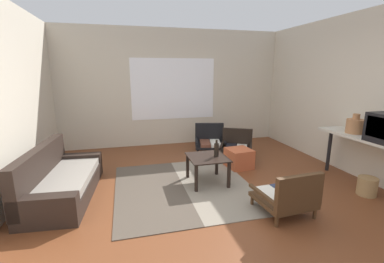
{
  "coord_description": "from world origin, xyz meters",
  "views": [
    {
      "loc": [
        -1.14,
        -3.16,
        1.75
      ],
      "look_at": [
        -0.07,
        1.0,
        0.75
      ],
      "focal_mm": 24.52,
      "sensor_mm": 36.0,
      "label": 1
    }
  ],
  "objects_px": {
    "coffee_table": "(207,162)",
    "glass_bottle": "(216,150)",
    "couch": "(60,182)",
    "wicker_basket": "(367,186)",
    "armchair_by_window": "(210,140)",
    "armchair_striped_foreground": "(288,196)",
    "console_shelf": "(372,143)",
    "armchair_corner": "(237,145)",
    "clay_vase": "(355,126)",
    "ottoman_orange": "(239,158)"
  },
  "relations": [
    {
      "from": "ottoman_orange",
      "to": "console_shelf",
      "type": "bearing_deg",
      "value": -41.41
    },
    {
      "from": "couch",
      "to": "glass_bottle",
      "type": "relative_size",
      "value": 6.61
    },
    {
      "from": "armchair_corner",
      "to": "console_shelf",
      "type": "xyz_separation_m",
      "value": [
        1.28,
        -1.88,
        0.46
      ]
    },
    {
      "from": "armchair_striped_foreground",
      "to": "clay_vase",
      "type": "distance_m",
      "value": 1.86
    },
    {
      "from": "coffee_table",
      "to": "ottoman_orange",
      "type": "distance_m",
      "value": 0.95
    },
    {
      "from": "armchair_by_window",
      "to": "wicker_basket",
      "type": "height_order",
      "value": "armchair_by_window"
    },
    {
      "from": "armchair_striped_foreground",
      "to": "console_shelf",
      "type": "bearing_deg",
      "value": 12.81
    },
    {
      "from": "armchair_striped_foreground",
      "to": "ottoman_orange",
      "type": "bearing_deg",
      "value": 85.98
    },
    {
      "from": "wicker_basket",
      "to": "coffee_table",
      "type": "bearing_deg",
      "value": 155.06
    },
    {
      "from": "armchair_by_window",
      "to": "armchair_striped_foreground",
      "type": "bearing_deg",
      "value": -88.15
    },
    {
      "from": "coffee_table",
      "to": "armchair_corner",
      "type": "bearing_deg",
      "value": 47.81
    },
    {
      "from": "armchair_striped_foreground",
      "to": "console_shelf",
      "type": "xyz_separation_m",
      "value": [
        1.6,
        0.36,
        0.46
      ]
    },
    {
      "from": "armchair_by_window",
      "to": "clay_vase",
      "type": "relative_size",
      "value": 2.48
    },
    {
      "from": "armchair_by_window",
      "to": "console_shelf",
      "type": "relative_size",
      "value": 0.45
    },
    {
      "from": "armchair_corner",
      "to": "clay_vase",
      "type": "bearing_deg",
      "value": -50.55
    },
    {
      "from": "couch",
      "to": "armchair_corner",
      "type": "relative_size",
      "value": 2.2
    },
    {
      "from": "coffee_table",
      "to": "clay_vase",
      "type": "bearing_deg",
      "value": -11.95
    },
    {
      "from": "ottoman_orange",
      "to": "console_shelf",
      "type": "xyz_separation_m",
      "value": [
        1.49,
        -1.31,
        0.54
      ]
    },
    {
      "from": "coffee_table",
      "to": "armchair_striped_foreground",
      "type": "xyz_separation_m",
      "value": [
        0.66,
        -1.16,
        -0.1
      ]
    },
    {
      "from": "couch",
      "to": "armchair_striped_foreground",
      "type": "height_order",
      "value": "couch"
    },
    {
      "from": "wicker_basket",
      "to": "armchair_corner",
      "type": "bearing_deg",
      "value": 118.55
    },
    {
      "from": "console_shelf",
      "to": "clay_vase",
      "type": "distance_m",
      "value": 0.38
    },
    {
      "from": "wicker_basket",
      "to": "clay_vase",
      "type": "bearing_deg",
      "value": 71.74
    },
    {
      "from": "coffee_table",
      "to": "armchair_striped_foreground",
      "type": "height_order",
      "value": "armchair_striped_foreground"
    },
    {
      "from": "armchair_by_window",
      "to": "armchair_corner",
      "type": "bearing_deg",
      "value": -51.65
    },
    {
      "from": "armchair_by_window",
      "to": "armchair_corner",
      "type": "height_order",
      "value": "armchair_by_window"
    },
    {
      "from": "armchair_corner",
      "to": "wicker_basket",
      "type": "height_order",
      "value": "armchair_corner"
    },
    {
      "from": "armchair_striped_foreground",
      "to": "glass_bottle",
      "type": "height_order",
      "value": "glass_bottle"
    },
    {
      "from": "coffee_table",
      "to": "glass_bottle",
      "type": "height_order",
      "value": "glass_bottle"
    },
    {
      "from": "couch",
      "to": "wicker_basket",
      "type": "height_order",
      "value": "couch"
    },
    {
      "from": "armchair_by_window",
      "to": "wicker_basket",
      "type": "relative_size",
      "value": 2.86
    },
    {
      "from": "armchair_striped_foreground",
      "to": "wicker_basket",
      "type": "height_order",
      "value": "armchair_striped_foreground"
    },
    {
      "from": "armchair_corner",
      "to": "glass_bottle",
      "type": "relative_size",
      "value": 3.01
    },
    {
      "from": "armchair_by_window",
      "to": "console_shelf",
      "type": "xyz_separation_m",
      "value": [
        1.69,
        -2.4,
        0.46
      ]
    },
    {
      "from": "couch",
      "to": "glass_bottle",
      "type": "bearing_deg",
      "value": -2.31
    },
    {
      "from": "armchair_by_window",
      "to": "glass_bottle",
      "type": "height_order",
      "value": "glass_bottle"
    },
    {
      "from": "armchair_by_window",
      "to": "glass_bottle",
      "type": "relative_size",
      "value": 2.82
    },
    {
      "from": "coffee_table",
      "to": "armchair_by_window",
      "type": "distance_m",
      "value": 1.7
    },
    {
      "from": "coffee_table",
      "to": "glass_bottle",
      "type": "distance_m",
      "value": 0.24
    },
    {
      "from": "ottoman_orange",
      "to": "glass_bottle",
      "type": "xyz_separation_m",
      "value": [
        -0.64,
        -0.53,
        0.37
      ]
    },
    {
      "from": "glass_bottle",
      "to": "wicker_basket",
      "type": "bearing_deg",
      "value": -26.03
    },
    {
      "from": "clay_vase",
      "to": "glass_bottle",
      "type": "height_order",
      "value": "clay_vase"
    },
    {
      "from": "wicker_basket",
      "to": "ottoman_orange",
      "type": "bearing_deg",
      "value": 131.63
    },
    {
      "from": "glass_bottle",
      "to": "armchair_corner",
      "type": "bearing_deg",
      "value": 52.64
    },
    {
      "from": "couch",
      "to": "armchair_corner",
      "type": "height_order",
      "value": "couch"
    },
    {
      "from": "ottoman_orange",
      "to": "wicker_basket",
      "type": "height_order",
      "value": "ottoman_orange"
    },
    {
      "from": "ottoman_orange",
      "to": "coffee_table",
      "type": "bearing_deg",
      "value": -146.67
    },
    {
      "from": "clay_vase",
      "to": "console_shelf",
      "type": "bearing_deg",
      "value": -90.0
    },
    {
      "from": "armchair_striped_foreground",
      "to": "couch",
      "type": "bearing_deg",
      "value": 156.24
    },
    {
      "from": "couch",
      "to": "armchair_striped_foreground",
      "type": "bearing_deg",
      "value": -23.76
    }
  ]
}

